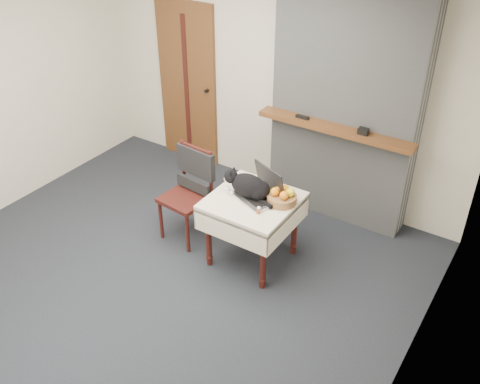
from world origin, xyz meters
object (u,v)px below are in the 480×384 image
(pill_bottle, at_px, (259,210))
(fruit_basket, at_px, (282,197))
(cream_jar, at_px, (227,191))
(chair, at_px, (191,181))
(laptop, at_px, (261,190))
(door, at_px, (188,84))
(cat, at_px, (250,186))
(side_table, at_px, (253,209))

(pill_bottle, relative_size, fruit_basket, 0.24)
(cream_jar, relative_size, chair, 0.07)
(laptop, bearing_deg, door, 166.88)
(door, xyz_separation_m, fruit_basket, (2.03, -1.25, -0.24))
(laptop, xyz_separation_m, pill_bottle, (0.12, -0.24, -0.04))
(laptop, distance_m, cream_jar, 0.32)
(cat, relative_size, pill_bottle, 8.31)
(fruit_basket, height_order, chair, chair)
(fruit_basket, relative_size, chair, 0.28)
(pill_bottle, bearing_deg, cat, 138.76)
(side_table, bearing_deg, pill_bottle, -45.37)
(cream_jar, height_order, chair, chair)
(door, xyz_separation_m, cat, (1.73, -1.33, -0.19))
(side_table, bearing_deg, door, 142.83)
(cat, distance_m, cream_jar, 0.23)
(cat, bearing_deg, fruit_basket, 7.69)
(cat, height_order, fruit_basket, cat)
(fruit_basket, bearing_deg, cat, -164.87)
(cat, relative_size, chair, 0.56)
(pill_bottle, height_order, fruit_basket, fruit_basket)
(laptop, xyz_separation_m, cat, (-0.09, -0.05, 0.04))
(laptop, height_order, cream_jar, laptop)
(cream_jar, relative_size, fruit_basket, 0.24)
(chair, bearing_deg, laptop, 7.37)
(door, relative_size, laptop, 4.06)
(laptop, bearing_deg, side_table, -100.54)
(side_table, bearing_deg, fruit_basket, 21.92)
(door, xyz_separation_m, chair, (1.03, -1.30, -0.37))
(side_table, height_order, cream_jar, cream_jar)
(fruit_basket, bearing_deg, laptop, -171.89)
(laptop, xyz_separation_m, cream_jar, (-0.30, -0.12, -0.04))
(laptop, relative_size, pill_bottle, 7.47)
(cat, height_order, cream_jar, cat)
(door, distance_m, cat, 2.19)
(pill_bottle, bearing_deg, door, 142.06)
(cat, distance_m, chair, 0.72)
(fruit_basket, bearing_deg, cream_jar, -163.40)
(cream_jar, distance_m, chair, 0.52)
(door, height_order, side_table, door)
(laptop, relative_size, fruit_basket, 1.80)
(pill_bottle, distance_m, fruit_basket, 0.28)
(door, bearing_deg, chair, -51.71)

